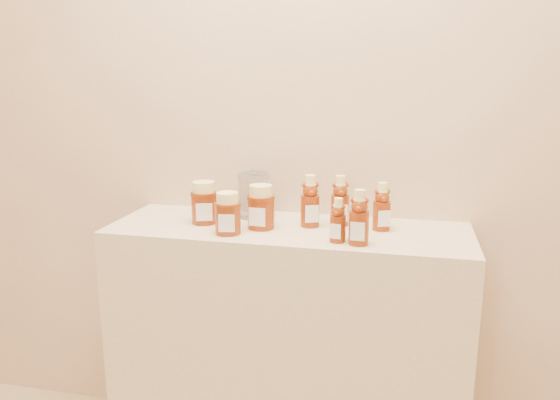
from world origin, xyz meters
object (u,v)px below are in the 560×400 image
(honey_jar_left, at_px, (204,202))
(glass_canister, at_px, (253,193))
(bear_bottle_back_left, at_px, (310,197))
(display_table, at_px, (288,350))
(bear_bottle_front_left, at_px, (338,217))

(honey_jar_left, height_order, glass_canister, glass_canister)
(honey_jar_left, relative_size, glass_canister, 0.84)
(bear_bottle_back_left, relative_size, glass_canister, 1.15)
(honey_jar_left, xyz_separation_m, glass_canister, (0.14, 0.11, 0.01))
(display_table, height_order, glass_canister, glass_canister)
(glass_canister, bearing_deg, honey_jar_left, -141.96)
(display_table, xyz_separation_m, honey_jar_left, (-0.29, -0.01, 0.52))
(bear_bottle_front_left, bearing_deg, display_table, 158.24)
(bear_bottle_back_left, xyz_separation_m, bear_bottle_front_left, (0.11, -0.15, -0.02))
(glass_canister, bearing_deg, display_table, -35.01)
(bear_bottle_front_left, height_order, glass_canister, glass_canister)
(bear_bottle_back_left, bearing_deg, glass_canister, 140.83)
(honey_jar_left, bearing_deg, glass_canister, 18.01)
(honey_jar_left, distance_m, glass_canister, 0.18)
(display_table, relative_size, glass_canister, 6.98)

